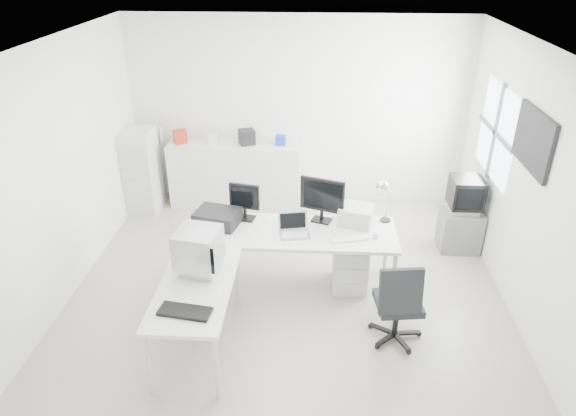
# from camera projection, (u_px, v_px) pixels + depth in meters

# --- Properties ---
(floor) EXTENTS (5.00, 5.00, 0.01)m
(floor) POSITION_uv_depth(u_px,v_px,m) (287.00, 291.00, 6.06)
(floor) COLOR beige
(floor) RESTS_ON ground
(ceiling) EXTENTS (5.00, 5.00, 0.01)m
(ceiling) POSITION_uv_depth(u_px,v_px,m) (287.00, 46.00, 4.76)
(ceiling) COLOR white
(ceiling) RESTS_ON back_wall
(back_wall) EXTENTS (5.00, 0.02, 2.80)m
(back_wall) POSITION_uv_depth(u_px,v_px,m) (297.00, 113.00, 7.62)
(back_wall) COLOR white
(back_wall) RESTS_ON floor
(left_wall) EXTENTS (0.02, 5.00, 2.80)m
(left_wall) POSITION_uv_depth(u_px,v_px,m) (56.00, 177.00, 5.54)
(left_wall) COLOR white
(left_wall) RESTS_ON floor
(right_wall) EXTENTS (0.02, 5.00, 2.80)m
(right_wall) POSITION_uv_depth(u_px,v_px,m) (529.00, 189.00, 5.27)
(right_wall) COLOR white
(right_wall) RESTS_ON floor
(window) EXTENTS (0.02, 1.20, 1.10)m
(window) POSITION_uv_depth(u_px,v_px,m) (496.00, 132.00, 6.24)
(window) COLOR white
(window) RESTS_ON right_wall
(wall_picture) EXTENTS (0.04, 0.90, 0.60)m
(wall_picture) POSITION_uv_depth(u_px,v_px,m) (533.00, 140.00, 5.13)
(wall_picture) COLOR black
(wall_picture) RESTS_ON right_wall
(main_desk) EXTENTS (2.40, 0.80, 0.75)m
(main_desk) POSITION_uv_depth(u_px,v_px,m) (290.00, 258.00, 5.99)
(main_desk) COLOR silver
(main_desk) RESTS_ON floor
(side_desk) EXTENTS (0.70, 1.40, 0.75)m
(side_desk) POSITION_uv_depth(u_px,v_px,m) (198.00, 317.00, 5.06)
(side_desk) COLOR silver
(side_desk) RESTS_ON floor
(drawer_pedestal) EXTENTS (0.40, 0.50, 0.60)m
(drawer_pedestal) POSITION_uv_depth(u_px,v_px,m) (350.00, 263.00, 6.03)
(drawer_pedestal) COLOR silver
(drawer_pedestal) RESTS_ON floor
(inkjet_printer) EXTENTS (0.56, 0.48, 0.17)m
(inkjet_printer) POSITION_uv_depth(u_px,v_px,m) (217.00, 218.00, 5.91)
(inkjet_printer) COLOR black
(inkjet_printer) RESTS_ON main_desk
(lcd_monitor_small) EXTENTS (0.40, 0.28, 0.45)m
(lcd_monitor_small) POSITION_uv_depth(u_px,v_px,m) (245.00, 202.00, 5.96)
(lcd_monitor_small) COLOR black
(lcd_monitor_small) RESTS_ON main_desk
(lcd_monitor_large) EXTENTS (0.56, 0.37, 0.55)m
(lcd_monitor_large) POSITION_uv_depth(u_px,v_px,m) (322.00, 200.00, 5.89)
(lcd_monitor_large) COLOR black
(lcd_monitor_large) RESTS_ON main_desk
(laptop) EXTENTS (0.43, 0.44, 0.24)m
(laptop) POSITION_uv_depth(u_px,v_px,m) (294.00, 226.00, 5.67)
(laptop) COLOR #B7B7BA
(laptop) RESTS_ON main_desk
(white_keyboard) EXTENTS (0.43, 0.23, 0.02)m
(white_keyboard) POSITION_uv_depth(u_px,v_px,m) (349.00, 239.00, 5.65)
(white_keyboard) COLOR silver
(white_keyboard) RESTS_ON main_desk
(white_mouse) EXTENTS (0.07, 0.07, 0.07)m
(white_mouse) POSITION_uv_depth(u_px,v_px,m) (376.00, 235.00, 5.66)
(white_mouse) COLOR silver
(white_mouse) RESTS_ON main_desk
(laser_printer) EXTENTS (0.45, 0.41, 0.22)m
(laser_printer) POSITION_uv_depth(u_px,v_px,m) (356.00, 215.00, 5.92)
(laser_printer) COLOR #B7B7B7
(laser_printer) RESTS_ON main_desk
(desk_lamp) EXTENTS (0.16, 0.16, 0.47)m
(desk_lamp) POSITION_uv_depth(u_px,v_px,m) (387.00, 203.00, 5.92)
(desk_lamp) COLOR silver
(desk_lamp) RESTS_ON main_desk
(crt_monitor) EXTENTS (0.45, 0.45, 0.45)m
(crt_monitor) POSITION_uv_depth(u_px,v_px,m) (199.00, 252.00, 5.01)
(crt_monitor) COLOR #B7B7BA
(crt_monitor) RESTS_ON side_desk
(black_keyboard) EXTENTS (0.49, 0.25, 0.03)m
(black_keyboard) POSITION_uv_depth(u_px,v_px,m) (185.00, 311.00, 4.53)
(black_keyboard) COLOR black
(black_keyboard) RESTS_ON side_desk
(office_chair) EXTENTS (0.64, 0.64, 0.98)m
(office_chair) POSITION_uv_depth(u_px,v_px,m) (399.00, 299.00, 5.12)
(office_chair) COLOR #232528
(office_chair) RESTS_ON floor
(tv_cabinet) EXTENTS (0.51, 0.42, 0.56)m
(tv_cabinet) POSITION_uv_depth(u_px,v_px,m) (460.00, 230.00, 6.77)
(tv_cabinet) COLOR slate
(tv_cabinet) RESTS_ON floor
(crt_tv) EXTENTS (0.50, 0.48, 0.45)m
(crt_tv) POSITION_uv_depth(u_px,v_px,m) (466.00, 195.00, 6.54)
(crt_tv) COLOR black
(crt_tv) RESTS_ON tv_cabinet
(sideboard) EXTENTS (1.97, 0.49, 0.99)m
(sideboard) POSITION_uv_depth(u_px,v_px,m) (235.00, 174.00, 7.86)
(sideboard) COLOR silver
(sideboard) RESTS_ON floor
(clutter_box_a) EXTENTS (0.24, 0.23, 0.19)m
(clutter_box_a) POSITION_uv_depth(u_px,v_px,m) (180.00, 137.00, 7.63)
(clutter_box_a) COLOR #A22E17
(clutter_box_a) RESTS_ON sideboard
(clutter_box_b) EXTENTS (0.14, 0.12, 0.14)m
(clutter_box_b) POSITION_uv_depth(u_px,v_px,m) (213.00, 139.00, 7.62)
(clutter_box_b) COLOR silver
(clutter_box_b) RESTS_ON sideboard
(clutter_box_c) EXTENTS (0.28, 0.27, 0.22)m
(clutter_box_c) POSITION_uv_depth(u_px,v_px,m) (247.00, 137.00, 7.57)
(clutter_box_c) COLOR black
(clutter_box_c) RESTS_ON sideboard
(clutter_box_d) EXTENTS (0.15, 0.13, 0.14)m
(clutter_box_d) POSITION_uv_depth(u_px,v_px,m) (281.00, 140.00, 7.56)
(clutter_box_d) COLOR #1B37BE
(clutter_box_d) RESTS_ON sideboard
(clutter_bottle) EXTENTS (0.07, 0.07, 0.22)m
(clutter_bottle) POSITION_uv_depth(u_px,v_px,m) (161.00, 134.00, 7.67)
(clutter_bottle) COLOR silver
(clutter_bottle) RESTS_ON sideboard
(filing_cabinet) EXTENTS (0.45, 0.53, 1.27)m
(filing_cabinet) POSITION_uv_depth(u_px,v_px,m) (142.00, 171.00, 7.60)
(filing_cabinet) COLOR silver
(filing_cabinet) RESTS_ON floor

